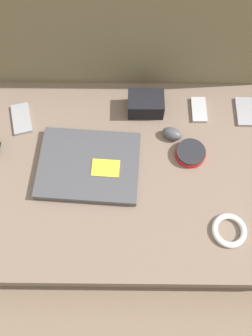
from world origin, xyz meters
The scene contains 11 objects.
ground_plane centered at (0.00, 0.00, 0.00)m, with size 8.00×8.00×0.00m, color #7A6651.
couch_seat centered at (0.00, 0.00, 0.08)m, with size 1.06×0.71×0.16m.
couch_backrest centered at (0.00, 0.46, 0.28)m, with size 1.06×0.20×0.56m.
laptop centered at (-0.13, 0.01, 0.17)m, with size 0.34×0.27×0.03m.
computer_mouse centered at (0.15, 0.13, 0.18)m, with size 0.08×0.07×0.04m.
speaker_puck centered at (0.21, 0.06, 0.17)m, with size 0.10×0.10×0.03m.
phone_silver centered at (0.26, 0.24, 0.16)m, with size 0.05×0.10×0.01m.
phone_black centered at (0.42, 0.23, 0.16)m, with size 0.07×0.12×0.01m.
phone_small centered at (-0.38, 0.19, 0.16)m, with size 0.09×0.13×0.01m.
camera_pouch centered at (0.06, 0.24, 0.19)m, with size 0.13×0.09×0.07m.
cable_coil centered at (0.31, -0.20, 0.17)m, with size 0.11×0.11×0.02m.
Camera 1 is at (0.00, -0.42, 1.16)m, focal length 35.00 mm.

